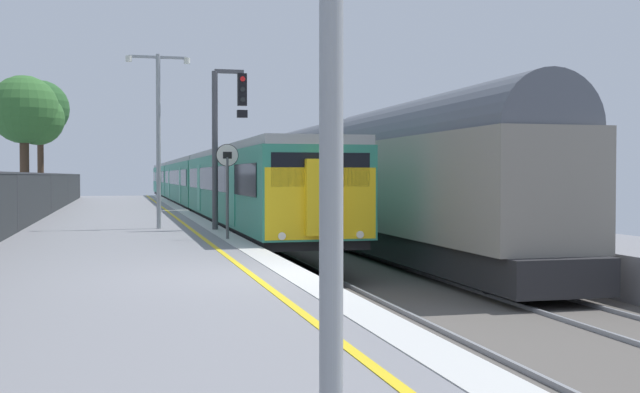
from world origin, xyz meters
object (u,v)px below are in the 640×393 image
object	(u,v)px
freight_train_adjacent_track	(352,176)
background_tree_right	(41,111)
signal_gantry	(224,130)
commuter_train_at_platform	(197,182)
background_tree_centre	(28,113)
platform_lamp_mid	(158,126)
speed_limit_sign	(227,178)

from	to	relation	value
freight_train_adjacent_track	background_tree_right	distance (m)	22.56
freight_train_adjacent_track	signal_gantry	xyz separation A→B (m)	(-5.48, -4.58, 1.45)
freight_train_adjacent_track	signal_gantry	distance (m)	7.28
commuter_train_at_platform	freight_train_adjacent_track	xyz separation A→B (m)	(4.00, -19.95, 0.38)
background_tree_centre	background_tree_right	size ratio (longest dim) A/B	0.91
platform_lamp_mid	background_tree_right	size ratio (longest dim) A/B	0.78
background_tree_right	freight_train_adjacent_track	bearing A→B (deg)	-54.66
signal_gantry	speed_limit_sign	xyz separation A→B (m)	(-0.37, -3.66, -1.49)
commuter_train_at_platform	signal_gantry	distance (m)	24.64
speed_limit_sign	background_tree_right	distance (m)	27.57
freight_train_adjacent_track	background_tree_right	world-z (taller)	background_tree_right
speed_limit_sign	background_tree_right	xyz separation A→B (m)	(-7.03, 26.40, 3.71)
signal_gantry	freight_train_adjacent_track	bearing A→B (deg)	39.89
freight_train_adjacent_track	speed_limit_sign	bearing A→B (deg)	-125.37
platform_lamp_mid	signal_gantry	bearing A→B (deg)	-27.31
signal_gantry	platform_lamp_mid	xyz separation A→B (m)	(-1.94, 1.00, 0.16)
commuter_train_at_platform	signal_gantry	bearing A→B (deg)	-93.43
signal_gantry	background_tree_centre	bearing A→B (deg)	115.45
freight_train_adjacent_track	platform_lamp_mid	distance (m)	8.39
commuter_train_at_platform	background_tree_right	distance (m)	9.92
commuter_train_at_platform	background_tree_right	bearing A→B (deg)	-168.59
commuter_train_at_platform	background_tree_right	world-z (taller)	background_tree_right
speed_limit_sign	platform_lamp_mid	size ratio (longest dim) A/B	0.46
background_tree_centre	background_tree_right	world-z (taller)	background_tree_right
background_tree_right	signal_gantry	bearing A→B (deg)	-71.97
speed_limit_sign	background_tree_centre	world-z (taller)	background_tree_centre
commuter_train_at_platform	platform_lamp_mid	distance (m)	23.86
commuter_train_at_platform	signal_gantry	xyz separation A→B (m)	(-1.47, -24.53, 1.83)
freight_train_adjacent_track	background_tree_centre	bearing A→B (deg)	139.82
commuter_train_at_platform	signal_gantry	size ratio (longest dim) A/B	12.61
freight_train_adjacent_track	platform_lamp_mid	world-z (taller)	platform_lamp_mid
signal_gantry	background_tree_centre	size ratio (longest dim) A/B	0.77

